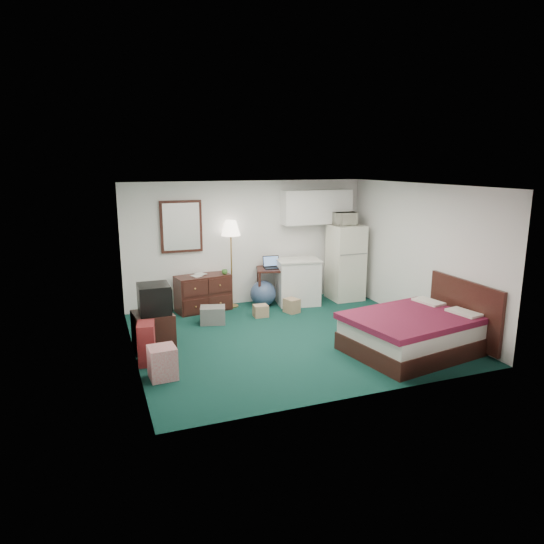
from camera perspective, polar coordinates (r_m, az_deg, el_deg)
name	(u,v)px	position (r m, az deg, el deg)	size (l,w,h in m)	color
floor	(290,337)	(8.18, 2.12, -7.65)	(5.00, 4.50, 0.01)	#0C2F2C
ceiling	(291,185)	(7.67, 2.27, 10.14)	(5.00, 4.50, 0.01)	white
walls	(291,264)	(7.83, 2.19, 0.96)	(5.01, 4.51, 2.50)	white
mirror	(181,227)	(9.50, -10.63, 5.28)	(0.80, 0.06, 1.00)	white
upper_cabinets	(317,207)	(10.19, 5.27, 7.64)	(1.50, 0.35, 0.70)	white
headboard	(464,311)	(8.28, 21.64, -4.29)	(0.06, 1.56, 1.00)	black
dresser	(203,293)	(9.58, -8.11, -2.46)	(1.05, 0.48, 0.71)	black
floor_lamp	(231,264)	(9.67, -4.80, 0.91)	(0.38, 0.38, 1.75)	tan
desk	(272,286)	(9.92, -0.03, -1.67)	(0.60, 0.60, 0.76)	black
exercise_ball	(263,293)	(9.81, -1.06, -2.54)	(0.52, 0.52, 0.52)	#3A4F7A
kitchen_counter	(298,282)	(9.94, 3.06, -1.23)	(0.82, 0.63, 0.90)	white
fridge	(346,262)	(10.34, 8.65, 1.13)	(0.65, 0.65, 1.58)	white
bed	(411,334)	(7.75, 16.04, -7.02)	(1.83, 1.43, 0.59)	maroon
tv_stand	(153,330)	(7.86, -13.80, -6.67)	(0.57, 0.62, 0.57)	black
suitcase	(147,343)	(7.28, -14.54, -8.13)	(0.23, 0.38, 0.61)	maroon
retail_box	(163,363)	(6.79, -12.76, -10.35)	(0.35, 0.35, 0.44)	silver
file_bin	(213,315)	(8.86, -6.97, -5.04)	(0.44, 0.33, 0.31)	slate
cardboard_box_a	(261,311)	(9.19, -1.34, -4.58)	(0.27, 0.22, 0.22)	#A57F5E
cardboard_box_b	(292,306)	(9.43, 2.34, -3.97)	(0.23, 0.27, 0.27)	#A57F5E
laptop	(273,263)	(9.76, 0.08, 1.09)	(0.34, 0.28, 0.23)	black
crt_tv	(154,299)	(7.71, -13.72, -3.07)	(0.49, 0.53, 0.45)	black
microwave	(344,217)	(10.21, 8.49, 6.40)	(0.48, 0.27, 0.33)	white
book_a	(192,272)	(9.35, -9.34, 0.04)	(0.15, 0.02, 0.21)	#A57F5E
book_b	(197,270)	(9.49, -8.80, 0.27)	(0.16, 0.02, 0.22)	#A57F5E
mug	(225,271)	(9.52, -5.60, 0.08)	(0.12, 0.09, 0.12)	#498F36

